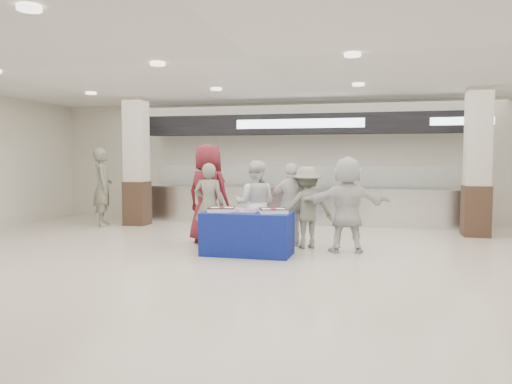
% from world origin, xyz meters
% --- Properties ---
extents(ground, '(14.00, 14.00, 0.00)m').
position_xyz_m(ground, '(0.00, 0.00, 0.00)').
color(ground, beige).
rests_on(ground, ground).
extents(serving_line, '(8.70, 0.85, 2.80)m').
position_xyz_m(serving_line, '(0.00, 5.40, 1.16)').
color(serving_line, silver).
rests_on(serving_line, ground).
extents(column_left, '(0.55, 0.55, 3.20)m').
position_xyz_m(column_left, '(-4.00, 4.20, 1.53)').
color(column_left, '#332117').
rests_on(column_left, ground).
extents(column_right, '(0.55, 0.55, 3.20)m').
position_xyz_m(column_right, '(4.00, 4.20, 1.53)').
color(column_right, '#332117').
rests_on(column_right, ground).
extents(display_table, '(1.56, 0.81, 0.75)m').
position_xyz_m(display_table, '(-0.32, 1.06, 0.38)').
color(display_table, navy).
rests_on(display_table, ground).
extents(sheet_cake_left, '(0.52, 0.43, 0.10)m').
position_xyz_m(sheet_cake_left, '(-0.78, 1.04, 0.80)').
color(sheet_cake_left, white).
rests_on(sheet_cake_left, display_table).
extents(sheet_cake_right, '(0.55, 0.49, 0.10)m').
position_xyz_m(sheet_cake_right, '(0.14, 1.05, 0.80)').
color(sheet_cake_right, white).
rests_on(sheet_cake_right, display_table).
extents(cupcake_tray, '(0.46, 0.36, 0.07)m').
position_xyz_m(cupcake_tray, '(-0.37, 1.04, 0.79)').
color(cupcake_tray, '#A7A7AC').
rests_on(cupcake_tray, display_table).
extents(civilian_maroon, '(1.11, 0.89, 1.97)m').
position_xyz_m(civilian_maroon, '(-1.38, 2.05, 0.99)').
color(civilian_maroon, maroon).
rests_on(civilian_maroon, ground).
extents(soldier_a, '(0.60, 0.41, 1.61)m').
position_xyz_m(soldier_a, '(-1.25, 1.73, 0.80)').
color(soldier_a, slate).
rests_on(soldier_a, ground).
extents(chef_tall, '(0.83, 0.67, 1.65)m').
position_xyz_m(chef_tall, '(-0.36, 1.84, 0.82)').
color(chef_tall, white).
rests_on(chef_tall, ground).
extents(chef_short, '(0.99, 0.54, 1.60)m').
position_xyz_m(chef_short, '(0.30, 2.09, 0.80)').
color(chef_short, white).
rests_on(chef_short, ground).
extents(soldier_b, '(1.13, 0.87, 1.54)m').
position_xyz_m(soldier_b, '(0.61, 1.97, 0.77)').
color(soldier_b, slate).
rests_on(soldier_b, ground).
extents(civilian_white, '(1.67, 0.78, 1.73)m').
position_xyz_m(civilian_white, '(1.36, 1.70, 0.86)').
color(civilian_white, silver).
rests_on(civilian_white, ground).
extents(soldier_bg, '(0.74, 0.84, 1.95)m').
position_xyz_m(soldier_bg, '(-4.75, 3.85, 0.97)').
color(soldier_bg, slate).
rests_on(soldier_bg, ground).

